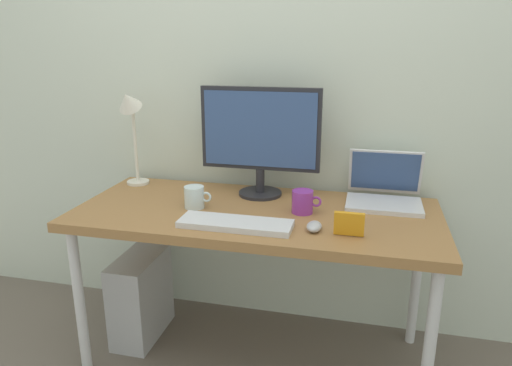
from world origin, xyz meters
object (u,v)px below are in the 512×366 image
Objects in this scene: monitor at (260,135)px; computer_tower at (141,296)px; keyboard at (235,224)px; mouse at (314,226)px; laptop at (384,190)px; desk_lamp at (130,116)px; coffee_mug at (303,202)px; desk at (256,223)px; photo_frame at (349,224)px; glass_cup at (195,197)px.

computer_tower is (-0.56, -0.18, -0.79)m from monitor.
mouse is at bearing 5.84° from keyboard.
laptop is at bearing 56.52° from mouse.
mouse is at bearing -21.92° from desk_lamp.
computer_tower is (0.08, -0.18, -0.86)m from desk_lamp.
computer_tower is at bearing 157.54° from keyboard.
monitor is at bearing 139.80° from coffee_mug.
desk_lamp is at bearing -179.12° from laptop.
keyboard reaches higher than desk.
desk_lamp is 1.10× the size of keyboard.
monitor is 0.38m from coffee_mug.
computer_tower is at bearing -162.40° from monitor.
mouse is 1.02m from computer_tower.
laptop is at bearing 72.46° from photo_frame.
monitor is 1.13× the size of desk_lamp.
glass_cup is at bearing 143.77° from keyboard.
coffee_mug reaches higher than mouse.
mouse is at bearing -32.26° from desk.
monitor is at bearing -0.09° from desk_lamp.
coffee_mug reaches higher than glass_cup.
coffee_mug is (0.86, -0.19, -0.30)m from desk_lamp.
coffee_mug is 1.12× the size of photo_frame.
desk_lamp reaches higher than keyboard.
glass_cup is (0.40, -0.24, -0.30)m from desk_lamp.
coffee_mug is at bearing -40.20° from monitor.
laptop is 2.67× the size of glass_cup.
monitor is at bearing 128.38° from mouse.
laptop is 0.39m from coffee_mug.
desk is 4.79× the size of laptop.
keyboard is 3.67× the size of glass_cup.
coffee_mug is (0.23, 0.21, 0.04)m from keyboard.
photo_frame reaches higher than desk.
laptop reaches higher than computer_tower.
monitor is at bearing 137.11° from photo_frame.
monitor reaches higher than mouse.
computer_tower is (-0.78, 0.02, -0.56)m from coffee_mug.
desk_lamp reaches higher than laptop.
monitor reaches higher than photo_frame.
computer_tower is at bearing 166.93° from mouse.
mouse reaches higher than computer_tower.
glass_cup is at bearing -134.42° from monitor.
glass_cup is at bearing -174.32° from coffee_mug.
desk reaches higher than computer_tower.
computer_tower is (-0.55, 0.23, -0.52)m from keyboard.
desk is 0.40m from monitor.
desk_lamp reaches higher than coffee_mug.
desk_lamp is 4.38× the size of photo_frame.
glass_cup is 0.68m from photo_frame.
monitor is 4.54× the size of glass_cup.
keyboard is at bearing -99.59° from desk.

